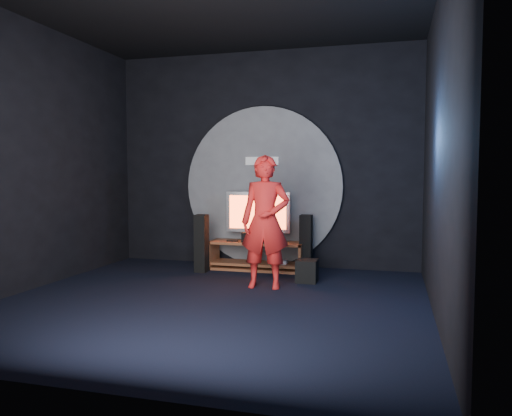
{
  "coord_description": "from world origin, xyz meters",
  "views": [
    {
      "loc": [
        2.05,
        -5.45,
        1.52
      ],
      "look_at": [
        0.27,
        1.05,
        1.05
      ],
      "focal_mm": 35.0,
      "sensor_mm": 36.0,
      "label": 1
    }
  ],
  "objects_px": {
    "tower_speaker_right": "(306,244)",
    "player": "(265,222)",
    "media_console": "(257,258)",
    "tv": "(258,214)",
    "tower_speaker_left": "(201,243)",
    "subwoofer": "(307,271)"
  },
  "relations": [
    {
      "from": "tv",
      "to": "tower_speaker_left",
      "type": "bearing_deg",
      "value": -150.16
    },
    {
      "from": "tower_speaker_left",
      "to": "subwoofer",
      "type": "xyz_separation_m",
      "value": [
        1.69,
        -0.29,
        -0.29
      ]
    },
    {
      "from": "tower_speaker_left",
      "to": "subwoofer",
      "type": "relative_size",
      "value": 2.81
    },
    {
      "from": "tower_speaker_right",
      "to": "subwoofer",
      "type": "bearing_deg",
      "value": -79.02
    },
    {
      "from": "tower_speaker_right",
      "to": "subwoofer",
      "type": "height_order",
      "value": "tower_speaker_right"
    },
    {
      "from": "tv",
      "to": "player",
      "type": "bearing_deg",
      "value": -70.48
    },
    {
      "from": "media_console",
      "to": "tower_speaker_left",
      "type": "relative_size",
      "value": 1.67
    },
    {
      "from": "media_console",
      "to": "tower_speaker_right",
      "type": "distance_m",
      "value": 0.81
    },
    {
      "from": "tower_speaker_right",
      "to": "subwoofer",
      "type": "xyz_separation_m",
      "value": [
        0.13,
        -0.67,
        -0.29
      ]
    },
    {
      "from": "tower_speaker_right",
      "to": "player",
      "type": "xyz_separation_m",
      "value": [
        -0.35,
        -1.14,
        0.44
      ]
    },
    {
      "from": "tower_speaker_left",
      "to": "player",
      "type": "height_order",
      "value": "player"
    },
    {
      "from": "subwoofer",
      "to": "player",
      "type": "bearing_deg",
      "value": -135.64
    },
    {
      "from": "tower_speaker_left",
      "to": "player",
      "type": "distance_m",
      "value": 1.5
    },
    {
      "from": "media_console",
      "to": "subwoofer",
      "type": "distance_m",
      "value": 1.13
    },
    {
      "from": "tower_speaker_right",
      "to": "player",
      "type": "height_order",
      "value": "player"
    },
    {
      "from": "tv",
      "to": "tower_speaker_right",
      "type": "bearing_deg",
      "value": -5.03
    },
    {
      "from": "media_console",
      "to": "tv",
      "type": "height_order",
      "value": "tv"
    },
    {
      "from": "media_console",
      "to": "tv",
      "type": "relative_size",
      "value": 1.44
    },
    {
      "from": "tower_speaker_right",
      "to": "tv",
      "type": "bearing_deg",
      "value": 174.97
    },
    {
      "from": "tv",
      "to": "subwoofer",
      "type": "distance_m",
      "value": 1.38
    },
    {
      "from": "subwoofer",
      "to": "player",
      "type": "height_order",
      "value": "player"
    },
    {
      "from": "tower_speaker_left",
      "to": "tower_speaker_right",
      "type": "distance_m",
      "value": 1.61
    }
  ]
}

